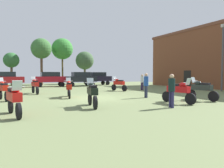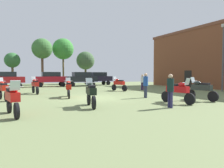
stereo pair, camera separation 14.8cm
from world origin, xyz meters
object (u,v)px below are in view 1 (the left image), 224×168
(motorcycle_7, at_px, (119,84))
(person_2, at_px, (142,81))
(motorcycle_5, at_px, (14,98))
(car_1, at_px, (50,78))
(car_2, at_px, (81,78))
(car_6, at_px, (97,78))
(person_1, at_px, (146,83))
(tree_2, at_px, (85,61))
(motorcycle_1, at_px, (179,91))
(motorcycle_6, at_px, (3,89))
(tree_6, at_px, (11,61))
(tree_1, at_px, (41,49))
(tree_3, at_px, (62,49))
(lamp_post, at_px, (223,54))
(motorcycle_10, at_px, (35,85))
(motorcycle_4, at_px, (69,88))
(motorcycle_3, at_px, (202,89))
(motorcycle_8, at_px, (92,93))
(person_3, at_px, (172,88))
(car_3, at_px, (5,78))

(motorcycle_7, xyz_separation_m, person_2, (2.70, -0.24, 0.26))
(motorcycle_5, height_order, car_1, car_1)
(car_2, bearing_deg, car_6, -62.52)
(person_1, relative_size, tree_2, 0.31)
(motorcycle_1, xyz_separation_m, motorcycle_6, (-9.25, 6.02, -0.00))
(car_2, distance_m, tree_2, 7.90)
(car_6, relative_size, tree_6, 0.92)
(tree_1, xyz_separation_m, tree_3, (3.54, 1.44, 0.33))
(motorcycle_1, relative_size, car_1, 0.52)
(motorcycle_7, height_order, tree_6, tree_6)
(motorcycle_6, bearing_deg, motorcycle_7, 2.32)
(person_2, distance_m, lamp_post, 8.31)
(motorcycle_1, height_order, motorcycle_10, motorcycle_10)
(motorcycle_6, xyz_separation_m, person_1, (9.21, -2.87, 0.31))
(motorcycle_1, distance_m, lamp_post, 11.37)
(motorcycle_4, bearing_deg, lamp_post, 6.35)
(motorcycle_3, distance_m, tree_6, 27.08)
(tree_6, bearing_deg, motorcycle_6, -91.64)
(motorcycle_3, distance_m, motorcycle_10, 13.28)
(motorcycle_3, xyz_separation_m, motorcycle_8, (-7.28, 0.66, -0.01))
(person_3, relative_size, tree_2, 0.30)
(motorcycle_6, xyz_separation_m, tree_3, (8.26, 19.70, 5.18))
(car_1, xyz_separation_m, car_2, (4.06, -0.85, 0.00))
(person_2, height_order, tree_1, tree_1)
(motorcycle_1, relative_size, motorcycle_3, 1.01)
(motorcycle_8, relative_size, car_1, 0.49)
(car_6, height_order, tree_1, tree_1)
(motorcycle_1, relative_size, tree_3, 0.29)
(car_1, bearing_deg, lamp_post, -136.00)
(car_1, relative_size, person_2, 2.58)
(car_1, relative_size, tree_6, 0.89)
(car_1, distance_m, car_3, 5.54)
(motorcycle_10, relative_size, car_2, 0.52)
(lamp_post, bearing_deg, motorcycle_5, -167.08)
(motorcycle_7, xyz_separation_m, car_3, (-10.59, 10.11, 0.45))
(motorcycle_3, distance_m, motorcycle_5, 10.95)
(motorcycle_5, distance_m, motorcycle_10, 9.89)
(motorcycle_8, xyz_separation_m, car_2, (5.09, 18.03, 0.44))
(car_6, xyz_separation_m, person_3, (-4.74, -21.67, -0.17))
(motorcycle_3, bearing_deg, tree_6, 105.00)
(motorcycle_1, xyz_separation_m, car_3, (-9.50, 19.56, 0.44))
(motorcycle_10, xyz_separation_m, car_1, (2.96, 9.97, 0.43))
(motorcycle_6, relative_size, tree_3, 0.27)
(motorcycle_1, bearing_deg, tree_3, -99.06)
(motorcycle_7, distance_m, tree_2, 16.78)
(motorcycle_10, bearing_deg, motorcycle_5, -107.16)
(motorcycle_10, height_order, car_2, car_2)
(motorcycle_7, relative_size, motorcycle_8, 0.99)
(car_1, xyz_separation_m, car_3, (-5.54, -0.31, 0.00))
(person_1, bearing_deg, motorcycle_5, 112.42)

